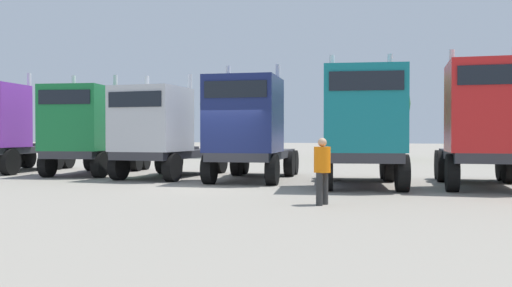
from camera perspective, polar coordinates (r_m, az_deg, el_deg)
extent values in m
plane|color=gray|center=(17.22, -4.09, -4.70)|extent=(200.00, 200.00, 0.00)
cube|color=#333338|center=(27.23, -23.92, -0.59)|extent=(3.45, 6.26, 0.30)
cylinder|color=silver|center=(26.24, -22.91, 3.30)|extent=(0.22, 0.22, 3.31)
cylinder|color=#333338|center=(28.32, -22.48, -0.10)|extent=(1.32, 1.32, 0.12)
cylinder|color=black|center=(24.75, -24.66, -1.79)|extent=(0.59, 1.16, 1.11)
cylinder|color=black|center=(27.82, -20.49, -1.48)|extent=(0.59, 1.16, 1.11)
cylinder|color=black|center=(28.98, -24.26, -1.41)|extent=(0.59, 1.16, 1.11)
cylinder|color=black|center=(28.78, -19.40, -1.40)|extent=(0.59, 1.16, 1.11)
cylinder|color=black|center=(29.90, -23.09, -1.34)|extent=(0.59, 1.16, 1.11)
cube|color=#333338|center=(24.67, -16.27, -0.94)|extent=(3.65, 6.59, 0.30)
cube|color=#197238|center=(22.97, -18.21, 2.55)|extent=(2.93, 3.00, 2.61)
cube|color=black|center=(21.88, -19.70, 4.67)|extent=(2.05, 0.55, 0.55)
cylinder|color=silver|center=(23.85, -14.68, 3.22)|extent=(0.22, 0.22, 3.21)
cylinder|color=silver|center=(24.65, -18.76, 3.13)|extent=(0.22, 0.22, 3.21)
cylinder|color=#333338|center=(25.92, -15.02, -0.39)|extent=(1.33, 1.33, 0.12)
cylinder|color=black|center=(22.03, -16.25, -2.20)|extent=(0.58, 1.06, 1.01)
cylinder|color=black|center=(23.02, -21.25, -2.10)|extent=(0.58, 1.06, 1.01)
cylinder|color=black|center=(25.67, -12.62, -1.76)|extent=(0.58, 1.06, 1.01)
cylinder|color=black|center=(26.52, -17.07, -1.69)|extent=(0.58, 1.06, 1.01)
cylinder|color=black|center=(26.70, -11.78, -1.66)|extent=(0.58, 1.06, 1.01)
cylinder|color=black|center=(27.52, -16.10, -1.60)|extent=(0.58, 1.06, 1.01)
cube|color=#333338|center=(22.03, -8.84, -1.08)|extent=(2.62, 5.99, 0.30)
cube|color=#B7BABF|center=(20.50, -11.02, 2.54)|extent=(2.57, 2.57, 2.40)
cube|color=black|center=(19.48, -12.77, 4.60)|extent=(2.10, 0.19, 0.55)
cylinder|color=silver|center=(21.29, -7.01, 3.29)|extent=(0.19, 0.19, 3.00)
cylinder|color=silver|center=(22.16, -11.48, 3.19)|extent=(0.19, 0.19, 3.00)
cylinder|color=#333338|center=(23.18, -7.41, -0.46)|extent=(1.18, 1.18, 0.12)
cylinder|color=black|center=(19.57, -8.89, -2.53)|extent=(0.42, 1.05, 1.03)
cylinder|color=black|center=(20.66, -14.35, -2.37)|extent=(0.42, 1.05, 1.03)
cylinder|color=black|center=(22.79, -4.87, -2.05)|extent=(0.42, 1.05, 1.03)
cylinder|color=black|center=(23.72, -9.77, -1.94)|extent=(0.42, 1.05, 1.03)
cylinder|color=black|center=(23.80, -3.84, -1.92)|extent=(0.42, 1.05, 1.03)
cylinder|color=black|center=(24.70, -8.59, -1.83)|extent=(0.42, 1.05, 1.03)
cube|color=#333338|center=(20.55, -0.09, -1.18)|extent=(3.26, 6.50, 0.30)
cube|color=navy|center=(18.76, -1.26, 3.08)|extent=(2.81, 2.92, 2.61)
cube|color=black|center=(17.56, -2.22, 5.79)|extent=(2.07, 0.41, 0.55)
cylinder|color=silver|center=(19.97, 2.34, 3.80)|extent=(0.21, 0.21, 3.21)
cylinder|color=silver|center=(20.38, -2.95, 3.75)|extent=(0.21, 0.21, 3.21)
cylinder|color=#333338|center=(21.88, 0.66, -0.50)|extent=(1.28, 1.28, 0.12)
cylinder|color=black|center=(18.00, 1.74, -2.80)|extent=(0.53, 1.08, 1.04)
cylinder|color=black|center=(18.52, -4.98, -2.70)|extent=(0.53, 1.08, 1.04)
cylinder|color=black|center=(21.85, 3.56, -2.16)|extent=(0.53, 1.08, 1.04)
cylinder|color=black|center=(22.28, -2.05, -2.10)|extent=(0.53, 1.08, 1.04)
cylinder|color=black|center=(22.94, 3.96, -2.01)|extent=(0.53, 1.08, 1.04)
cylinder|color=black|center=(23.34, -1.39, -1.96)|extent=(0.53, 1.08, 1.04)
cube|color=#333338|center=(18.53, 10.97, -1.19)|extent=(3.60, 6.21, 0.30)
cube|color=#14727A|center=(16.82, 11.32, 3.53)|extent=(2.93, 2.94, 2.59)
cube|color=black|center=(15.65, 11.62, 6.54)|extent=(2.04, 0.57, 0.55)
cylinder|color=silver|center=(18.27, 14.03, 4.25)|extent=(0.22, 0.22, 3.19)
cylinder|color=silver|center=(18.15, 8.05, 4.28)|extent=(0.22, 0.22, 3.19)
cylinder|color=#333338|center=(19.80, 10.75, -0.45)|extent=(1.34, 1.34, 0.12)
cylinder|color=black|center=(16.44, 15.25, -3.05)|extent=(0.62, 1.16, 1.11)
cylinder|color=black|center=(16.30, 7.55, -3.06)|extent=(0.62, 1.16, 1.11)
cylinder|color=black|center=(19.96, 13.90, -2.36)|extent=(0.62, 1.16, 1.11)
cylinder|color=black|center=(19.84, 7.56, -2.36)|extent=(0.62, 1.16, 1.11)
cylinder|color=black|center=(21.05, 13.57, -2.19)|extent=(0.62, 1.16, 1.11)
cylinder|color=black|center=(20.94, 7.57, -2.19)|extent=(0.62, 1.16, 1.11)
cube|color=#333338|center=(19.23, 22.74, -1.15)|extent=(2.94, 6.03, 0.30)
cube|color=red|center=(17.57, 23.55, 3.58)|extent=(2.70, 2.72, 2.72)
cube|color=black|center=(16.42, 24.24, 6.70)|extent=(2.09, 0.32, 0.55)
cylinder|color=silver|center=(18.82, 20.04, 4.33)|extent=(0.20, 0.20, 3.32)
cylinder|color=#333338|center=(20.48, 22.24, -0.44)|extent=(1.24, 1.24, 0.12)
cylinder|color=black|center=(16.94, 20.10, -2.95)|extent=(0.49, 1.15, 1.12)
cylinder|color=black|center=(20.70, 25.24, -2.30)|extent=(0.49, 1.15, 1.12)
cylinder|color=black|center=(20.41, 19.16, -2.31)|extent=(0.49, 1.15, 1.12)
cylinder|color=black|center=(21.78, 24.71, -2.14)|extent=(0.49, 1.15, 1.12)
cylinder|color=black|center=(21.50, 18.92, -2.15)|extent=(0.49, 1.15, 1.12)
cylinder|color=#2D2D2D|center=(13.12, 7.33, -4.73)|extent=(0.19, 0.19, 0.78)
cylinder|color=#2D2D2D|center=(12.88, 6.74, -4.84)|extent=(0.19, 0.19, 0.78)
cylinder|color=orange|center=(12.95, 7.04, -1.71)|extent=(0.48, 0.48, 0.62)
sphere|color=tan|center=(12.94, 7.04, 0.13)|extent=(0.21, 0.21, 0.21)
cylinder|color=#4C3823|center=(40.85, -3.11, 0.21)|extent=(0.36, 0.36, 2.41)
sphere|color=#286023|center=(40.92, -3.11, 4.18)|extent=(4.07, 4.07, 4.07)
cylinder|color=#4C3823|center=(38.51, 12.92, -0.03)|extent=(0.36, 0.36, 2.16)
sphere|color=#286023|center=(38.57, 12.94, 4.10)|extent=(4.25, 4.25, 4.25)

